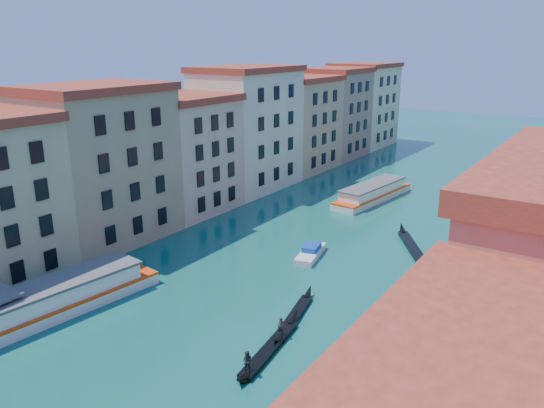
{
  "coord_description": "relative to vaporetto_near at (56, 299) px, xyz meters",
  "views": [
    {
      "loc": [
        28.53,
        -2.98,
        24.85
      ],
      "look_at": [
        -3.89,
        45.57,
        6.95
      ],
      "focal_mm": 35.0,
      "sensor_mm": 36.0,
      "label": 1
    }
  ],
  "objects": [
    {
      "name": "mooring_poles_right",
      "position": [
        33.1,
        5.31,
        -0.09
      ],
      "size": [
        1.44,
        54.24,
        3.2
      ],
      "color": "#4F331B",
      "rests_on": "ground"
    },
    {
      "name": "left_bank_palazzos",
      "position": [
        -12.0,
        41.19,
        8.31
      ],
      "size": [
        12.8,
        128.4,
        21.0
      ],
      "color": "beige",
      "rests_on": "ground"
    },
    {
      "name": "gondola_far",
      "position": [
        22.61,
        35.01,
        -1.0
      ],
      "size": [
        8.21,
        11.77,
        1.9
      ],
      "rotation": [
        0.0,
        0.0,
        0.58
      ],
      "color": "black",
      "rests_on": "ground"
    },
    {
      "name": "vaporetto_far",
      "position": [
        9.91,
        52.14,
        -0.15
      ],
      "size": [
        6.33,
        18.93,
        2.76
      ],
      "rotation": [
        0.0,
        0.0,
        -0.12
      ],
      "color": "silver",
      "rests_on": "ground"
    },
    {
      "name": "quay",
      "position": [
        36.0,
        41.51,
        -0.89
      ],
      "size": [
        4.0,
        140.0,
        1.0
      ],
      "primitive_type": "cube",
      "color": "gray",
      "rests_on": "ground"
    },
    {
      "name": "gondola_right",
      "position": [
        20.82,
        5.51,
        -0.93
      ],
      "size": [
        2.65,
        12.21,
        2.44
      ],
      "rotation": [
        0.0,
        0.0,
        0.14
      ],
      "color": "black",
      "rests_on": "ground"
    },
    {
      "name": "vaporetto_near",
      "position": [
        0.0,
        0.0,
        0.0
      ],
      "size": [
        7.08,
        21.18,
        3.09
      ],
      "rotation": [
        0.0,
        0.0,
        -0.12
      ],
      "color": "white",
      "rests_on": "ground"
    },
    {
      "name": "motorboat_far",
      "position": [
        24.91,
        59.81,
        -0.88
      ],
      "size": [
        3.88,
        6.62,
        1.31
      ],
      "rotation": [
        0.0,
        0.0,
        -0.32
      ],
      "color": "silver",
      "rests_on": "ground"
    },
    {
      "name": "gondola_fore",
      "position": [
        19.68,
        11.44,
        -1.01
      ],
      "size": [
        3.43,
        11.24,
        2.27
      ],
      "rotation": [
        0.0,
        0.0,
        0.23
      ],
      "color": "black",
      "rests_on": "ground"
    },
    {
      "name": "motorboat_mid",
      "position": [
        13.45,
        25.53,
        -0.86
      ],
      "size": [
        3.58,
        6.96,
        1.38
      ],
      "rotation": [
        0.0,
        0.0,
        0.23
      ],
      "color": "silver",
      "rests_on": "ground"
    }
  ]
}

